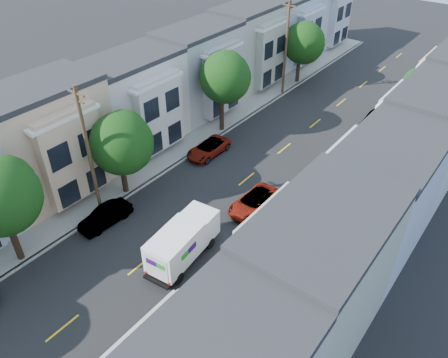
# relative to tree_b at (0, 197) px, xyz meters

# --- Properties ---
(ground) EXTENTS (160.00, 160.00, 0.00)m
(ground) POSITION_rel_tree_b_xyz_m (6.30, 4.40, -5.36)
(ground) COLOR black
(ground) RESTS_ON ground
(road_slab) EXTENTS (12.00, 70.00, 0.02)m
(road_slab) POSITION_rel_tree_b_xyz_m (6.30, 19.40, -5.35)
(road_slab) COLOR black
(road_slab) RESTS_ON ground
(curb_left) EXTENTS (0.30, 70.00, 0.15)m
(curb_left) POSITION_rel_tree_b_xyz_m (0.25, 19.40, -5.28)
(curb_left) COLOR gray
(curb_left) RESTS_ON ground
(curb_right) EXTENTS (0.30, 70.00, 0.15)m
(curb_right) POSITION_rel_tree_b_xyz_m (12.35, 19.40, -5.28)
(curb_right) COLOR gray
(curb_right) RESTS_ON ground
(sidewalk_left) EXTENTS (2.60, 70.00, 0.15)m
(sidewalk_left) POSITION_rel_tree_b_xyz_m (-1.05, 19.40, -5.28)
(sidewalk_left) COLOR gray
(sidewalk_left) RESTS_ON ground
(sidewalk_right) EXTENTS (2.60, 70.00, 0.15)m
(sidewalk_right) POSITION_rel_tree_b_xyz_m (13.65, 19.40, -5.28)
(sidewalk_right) COLOR gray
(sidewalk_right) RESTS_ON ground
(centerline) EXTENTS (0.12, 70.00, 0.01)m
(centerline) POSITION_rel_tree_b_xyz_m (6.30, 19.40, -5.36)
(centerline) COLOR gold
(centerline) RESTS_ON ground
(townhouse_row_left) EXTENTS (5.00, 70.00, 8.50)m
(townhouse_row_left) POSITION_rel_tree_b_xyz_m (-4.85, 19.40, -5.36)
(townhouse_row_left) COLOR #ABB5CF
(townhouse_row_left) RESTS_ON ground
(townhouse_row_right) EXTENTS (5.00, 70.00, 8.50)m
(townhouse_row_right) POSITION_rel_tree_b_xyz_m (17.45, 19.40, -5.36)
(townhouse_row_right) COLOR #ABB5CF
(townhouse_row_right) RESTS_ON ground
(tree_b) EXTENTS (4.70, 4.70, 7.73)m
(tree_b) POSITION_rel_tree_b_xyz_m (0.00, 0.00, 0.00)
(tree_b) COLOR black
(tree_b) RESTS_ON ground
(tree_c) EXTENTS (4.70, 4.70, 6.99)m
(tree_c) POSITION_rel_tree_b_xyz_m (0.00, 9.16, -0.74)
(tree_c) COLOR black
(tree_c) RESTS_ON ground
(tree_d) EXTENTS (4.70, 4.70, 7.93)m
(tree_d) POSITION_rel_tree_b_xyz_m (-0.00, 21.59, 0.19)
(tree_d) COLOR black
(tree_d) RESTS_ON ground
(tree_e) EXTENTS (4.70, 4.70, 7.13)m
(tree_e) POSITION_rel_tree_b_xyz_m (0.00, 36.24, -0.59)
(tree_e) COLOR black
(tree_e) RESTS_ON ground
(tree_far_r) EXTENTS (2.88, 2.88, 5.24)m
(tree_far_r) POSITION_rel_tree_b_xyz_m (13.20, 34.78, -1.61)
(tree_far_r) COLOR black
(tree_far_r) RESTS_ON ground
(utility_pole_near) EXTENTS (1.60, 0.26, 10.00)m
(utility_pole_near) POSITION_rel_tree_b_xyz_m (0.00, 6.40, -0.21)
(utility_pole_near) COLOR #42301E
(utility_pole_near) RESTS_ON ground
(utility_pole_far) EXTENTS (1.60, 0.26, 10.00)m
(utility_pole_far) POSITION_rel_tree_b_xyz_m (0.00, 32.40, -0.21)
(utility_pole_far) COLOR #42301E
(utility_pole_far) RESTS_ON ground
(fedex_truck) EXTENTS (2.16, 5.60, 2.69)m
(fedex_truck) POSITION_rel_tree_b_xyz_m (8.13, 6.62, -3.86)
(fedex_truck) COLOR silver
(fedex_truck) RESTS_ON ground
(lead_sedan) EXTENTS (2.31, 4.68, 1.28)m
(lead_sedan) POSITION_rel_tree_b_xyz_m (8.91, 13.60, -4.72)
(lead_sedan) COLOR black
(lead_sedan) RESTS_ON ground
(parked_left_c) EXTENTS (1.59, 4.01, 1.32)m
(parked_left_c) POSITION_rel_tree_b_xyz_m (1.40, 5.75, -4.70)
(parked_left_c) COLOR #A1A5BC
(parked_left_c) RESTS_ON ground
(parked_left_d) EXTENTS (2.08, 4.45, 1.23)m
(parked_left_d) POSITION_rel_tree_b_xyz_m (1.40, 17.42, -4.74)
(parked_left_d) COLOR #360C19
(parked_left_d) RESTS_ON ground
(parked_right_b) EXTENTS (1.69, 4.28, 1.40)m
(parked_right_b) POSITION_rel_tree_b_xyz_m (11.20, 2.15, -4.66)
(parked_right_b) COLOR white
(parked_right_b) RESTS_ON ground
(parked_right_c) EXTENTS (1.78, 4.36, 1.40)m
(parked_right_c) POSITION_rel_tree_b_xyz_m (11.20, 21.41, -4.66)
(parked_right_c) COLOR black
(parked_right_c) RESTS_ON ground
(parked_right_d) EXTENTS (1.76, 4.25, 1.39)m
(parked_right_d) POSITION_rel_tree_b_xyz_m (11.20, 31.31, -4.67)
(parked_right_d) COLOR black
(parked_right_d) RESTS_ON ground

